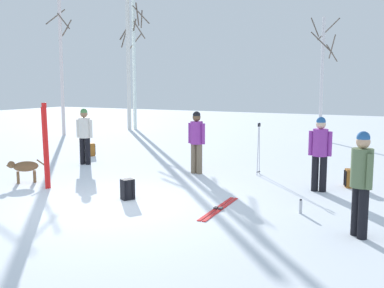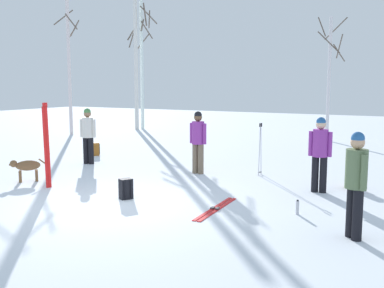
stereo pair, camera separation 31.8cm
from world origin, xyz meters
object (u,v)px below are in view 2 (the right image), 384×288
at_px(backpack_1, 351,179).
at_px(birch_tree_2, 142,58).
at_px(ski_poles_0, 260,147).
at_px(water_bottle_0, 297,207).
at_px(dog, 26,166).
at_px(birch_tree_3, 329,75).
at_px(ski_pair_lying_0, 216,209).
at_px(person_2, 88,132).
at_px(person_1, 320,150).
at_px(birch_tree_0, 69,55).
at_px(backpack_0, 126,189).
at_px(ski_pair_planted_0, 47,146).
at_px(backpack_2, 95,149).
at_px(birch_tree_1, 136,61).
at_px(person_3, 198,138).

xyz_separation_m(backpack_1, birch_tree_2, (-12.60, 9.33, 3.61)).
distance_m(ski_poles_0, water_bottle_0, 3.80).
bearing_deg(dog, birch_tree_3, 68.80).
xyz_separation_m(ski_poles_0, birch_tree_3, (-0.12, 8.53, 2.09)).
height_order(dog, ski_pair_lying_0, dog).
bearing_deg(ski_pair_lying_0, person_2, 154.75).
height_order(person_1, birch_tree_0, birch_tree_0).
relative_size(backpack_0, backpack_1, 1.00).
bearing_deg(person_1, backpack_0, -143.00).
height_order(ski_pair_lying_0, ski_poles_0, ski_poles_0).
bearing_deg(ski_pair_lying_0, ski_pair_planted_0, -176.44).
relative_size(backpack_2, birch_tree_1, 0.06).
height_order(backpack_1, birch_tree_0, birch_tree_0).
bearing_deg(birch_tree_1, backpack_1, -35.12).
bearing_deg(person_3, birch_tree_0, 151.18).
height_order(person_3, ski_poles_0, person_3).
bearing_deg(birch_tree_1, ski_pair_planted_0, -62.74).
bearing_deg(person_3, ski_pair_lying_0, -56.03).
distance_m(person_2, water_bottle_0, 7.59).
xyz_separation_m(dog, backpack_1, (7.31, 3.21, -0.17)).
relative_size(backpack_0, water_bottle_0, 1.57).
relative_size(ski_pair_planted_0, backpack_0, 4.59).
bearing_deg(dog, person_2, 98.08).
bearing_deg(water_bottle_0, birch_tree_3, 100.03).
distance_m(person_3, birch_tree_0, 11.69).
height_order(person_3, birch_tree_3, birch_tree_3).
bearing_deg(person_1, water_bottle_0, -87.67).
relative_size(person_3, birch_tree_0, 0.23).
height_order(backpack_0, birch_tree_3, birch_tree_3).
distance_m(ski_pair_planted_0, ski_poles_0, 5.49).
height_order(person_2, ski_pair_planted_0, ski_pair_planted_0).
bearing_deg(ski_pair_planted_0, dog, 167.13).
xyz_separation_m(water_bottle_0, birch_tree_2, (-12.10, 12.07, 3.69)).
relative_size(dog, ski_pair_planted_0, 0.35).
height_order(dog, birch_tree_0, birch_tree_0).
relative_size(person_1, ski_pair_lying_0, 0.93).
height_order(person_1, ski_pair_lying_0, person_1).
bearing_deg(backpack_0, water_bottle_0, 10.19).
xyz_separation_m(ski_poles_0, water_bottle_0, (1.96, -3.20, -0.62)).
distance_m(person_1, birch_tree_0, 14.96).
bearing_deg(dog, birch_tree_1, 113.89).
bearing_deg(birch_tree_1, ski_pair_lying_0, -48.55).
bearing_deg(birch_tree_0, ski_pair_planted_0, -48.78).
bearing_deg(person_2, ski_poles_0, 10.29).
distance_m(person_1, birch_tree_3, 10.13).
bearing_deg(water_bottle_0, backpack_0, -169.81).
relative_size(ski_pair_lying_0, backpack_0, 4.18).
bearing_deg(birch_tree_1, ski_poles_0, -39.59).
bearing_deg(backpack_0, birch_tree_3, 83.17).
height_order(ski_pair_lying_0, birch_tree_2, birch_tree_2).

